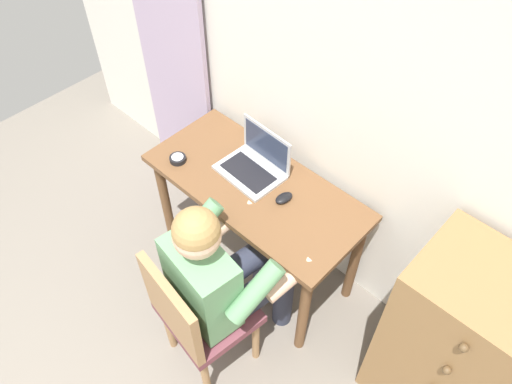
% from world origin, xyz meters
% --- Properties ---
extents(wall_back, '(4.80, 0.05, 2.50)m').
position_xyz_m(wall_back, '(0.00, 2.20, 1.25)').
color(wall_back, silver).
rests_on(wall_back, ground_plane).
extents(curtain_panel, '(0.60, 0.03, 2.18)m').
position_xyz_m(curtain_panel, '(-1.36, 2.13, 1.09)').
color(curtain_panel, '#B29EBC').
rests_on(curtain_panel, ground_plane).
extents(desk, '(1.21, 0.56, 0.75)m').
position_xyz_m(desk, '(-0.40, 1.85, 0.63)').
color(desk, brown).
rests_on(desk, ground_plane).
extents(dresser, '(0.63, 0.50, 1.05)m').
position_xyz_m(dresser, '(0.81, 1.91, 0.53)').
color(dresser, olive).
rests_on(dresser, ground_plane).
extents(chair, '(0.47, 0.45, 0.89)m').
position_xyz_m(chair, '(-0.19, 1.21, 0.50)').
color(chair, brown).
rests_on(chair, ground_plane).
extents(person_seated, '(0.58, 0.62, 1.20)m').
position_xyz_m(person_seated, '(-0.17, 1.39, 0.68)').
color(person_seated, '#33384C').
rests_on(person_seated, ground_plane).
extents(laptop, '(0.35, 0.27, 0.24)m').
position_xyz_m(laptop, '(-0.48, 1.93, 0.80)').
color(laptop, '#B7BABF').
rests_on(laptop, desk).
extents(computer_mouse, '(0.07, 0.11, 0.03)m').
position_xyz_m(computer_mouse, '(-0.22, 1.87, 0.76)').
color(computer_mouse, black).
rests_on(computer_mouse, desk).
extents(desk_clock, '(0.09, 0.09, 0.03)m').
position_xyz_m(desk_clock, '(-0.83, 1.69, 0.76)').
color(desk_clock, black).
rests_on(desk_clock, desk).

